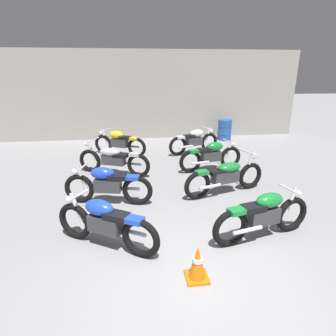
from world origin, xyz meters
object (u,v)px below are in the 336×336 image
Objects in this scene: motorcycle_right_row_0 at (264,215)px; motorcycle_right_row_3 at (194,141)px; motorcycle_right_row_1 at (226,176)px; oil_drum at (225,130)px; motorcycle_left_row_2 at (113,159)px; traffic_cone at (198,263)px; motorcycle_left_row_0 at (105,222)px; motorcycle_left_row_3 at (119,142)px; motorcycle_left_row_1 at (107,184)px; motorcycle_right_row_2 at (211,155)px.

motorcycle_right_row_0 is 1.02× the size of motorcycle_right_row_3.
oil_drum is (1.71, 5.34, -0.03)m from motorcycle_right_row_1.
traffic_cone is (1.40, -4.47, -0.19)m from motorcycle_left_row_2.
motorcycle_left_row_0 and motorcycle_left_row_3 have the same top height.
motorcycle_right_row_2 is at bearing 32.84° from motorcycle_left_row_1.
motorcycle_right_row_1 reaches higher than motorcycle_left_row_1.
motorcycle_left_row_2 is at bearing 148.22° from motorcycle_right_row_1.
motorcycle_left_row_0 is 2.69m from motorcycle_right_row_0.
oil_drum is 8.67m from traffic_cone.
motorcycle_right_row_0 is (2.76, -3.60, 0.01)m from motorcycle_left_row_2.
motorcycle_left_row_0 is at bearing -128.41° from motorcycle_right_row_2.
oil_drum is at bearing 58.67° from motorcycle_left_row_0.
motorcycle_right_row_0 is 0.99× the size of motorcycle_right_row_2.
motorcycle_right_row_3 is (2.66, 5.32, 0.00)m from motorcycle_left_row_0.
motorcycle_left_row_1 is 2.74m from motorcycle_right_row_1.
motorcycle_right_row_0 is 0.92× the size of motorcycle_right_row_1.
motorcycle_left_row_0 is at bearing 178.29° from motorcycle_right_row_0.
motorcycle_right_row_2 is 3.62× the size of traffic_cone.
motorcycle_left_row_1 is 4.58m from motorcycle_right_row_3.
motorcycle_right_row_0 and motorcycle_right_row_3 have the same top height.
motorcycle_right_row_2 and motorcycle_right_row_3 have the same top height.
motorcycle_left_row_0 is 3.52m from motorcycle_left_row_2.
motorcycle_right_row_1 is (2.72, -1.68, 0.00)m from motorcycle_left_row_2.
motorcycle_left_row_0 is 0.83× the size of motorcycle_right_row_1.
motorcycle_left_row_1 reaches higher than traffic_cone.
motorcycle_left_row_3 reaches higher than traffic_cone.
motorcycle_right_row_2 is (0.07, 3.57, 0.00)m from motorcycle_right_row_0.
motorcycle_left_row_1 is 3.61× the size of traffic_cone.
motorcycle_right_row_1 is 3.49m from motorcycle_right_row_3.
motorcycle_right_row_2 reaches higher than traffic_cone.
motorcycle_right_row_1 reaches higher than oil_drum.
motorcycle_left_row_1 is 3.78m from motorcycle_left_row_3.
motorcycle_right_row_0 reaches higher than traffic_cone.
motorcycle_right_row_0 is at bearing -88.82° from motorcycle_right_row_1.
motorcycle_right_row_3 is at bearing 78.14° from traffic_cone.
motorcycle_right_row_1 reaches higher than traffic_cone.
motorcycle_left_row_2 is 3.20m from motorcycle_right_row_1.
motorcycle_right_row_2 is 4.02m from oil_drum.
motorcycle_left_row_1 is 1.00× the size of motorcycle_right_row_2.
motorcycle_right_row_2 is at bearing -86.65° from motorcycle_right_row_3.
motorcycle_left_row_0 is 0.86× the size of motorcycle_left_row_2.
motorcycle_right_row_3 is 2.52m from oil_drum.
motorcycle_right_row_1 is 3.90× the size of traffic_cone.
motorcycle_right_row_1 reaches higher than motorcycle_left_row_0.
motorcycle_right_row_3 is 6.41m from traffic_cone.
motorcycle_left_row_2 reaches higher than motorcycle_right_row_0.
motorcycle_left_row_0 is 0.90× the size of motorcycle_right_row_0.
motorcycle_left_row_2 is 1.13× the size of motorcycle_left_row_3.
motorcycle_left_row_2 is 3.26m from motorcycle_right_row_3.
motorcycle_left_row_2 is 1.91m from motorcycle_left_row_3.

